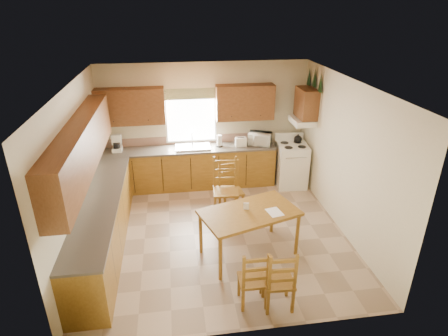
{
  "coord_description": "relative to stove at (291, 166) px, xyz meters",
  "views": [
    {
      "loc": [
        -0.72,
        -5.67,
        3.9
      ],
      "look_at": [
        0.15,
        0.3,
        1.15
      ],
      "focal_mm": 30.0,
      "sensor_mm": 36.0,
      "label": 1
    }
  ],
  "objects": [
    {
      "name": "lower_cab_left",
      "position": [
        -3.83,
        -1.83,
        -0.04
      ],
      "size": [
        0.6,
        3.6,
        0.88
      ],
      "primitive_type": "cube",
      "color": "brown",
      "rests_on": "floor"
    },
    {
      "name": "upper_cab_back_right",
      "position": [
        -1.02,
        0.4,
        1.38
      ],
      "size": [
        1.25,
        0.33,
        0.75
      ],
      "primitive_type": "cube",
      "color": "brown",
      "rests_on": "wall_back"
    },
    {
      "name": "toaster",
      "position": [
        -1.12,
        0.24,
        0.54
      ],
      "size": [
        0.24,
        0.15,
        0.19
      ],
      "primitive_type": "cube",
      "rotation": [
        0.0,
        0.0,
        0.02
      ],
      "color": "white",
      "rests_on": "counter_back"
    },
    {
      "name": "range_hood",
      "position": [
        0.15,
        -0.03,
        1.04
      ],
      "size": [
        0.44,
        0.62,
        0.12
      ],
      "primitive_type": "cube",
      "color": "white",
      "rests_on": "wall_right"
    },
    {
      "name": "pine_decal_a",
      "position": [
        0.33,
        -0.35,
        1.9
      ],
      "size": [
        0.22,
        0.22,
        0.36
      ],
      "primitive_type": "cone",
      "color": "black",
      "rests_on": "wall_right"
    },
    {
      "name": "coffeemaker",
      "position": [
        -3.78,
        0.31,
        0.61
      ],
      "size": [
        0.23,
        0.26,
        0.32
      ],
      "primitive_type": "cube",
      "rotation": [
        0.0,
        0.0,
        0.19
      ],
      "color": "white",
      "rests_on": "counter_back"
    },
    {
      "name": "chair_near_right",
      "position": [
        -1.3,
        -3.54,
        0.0
      ],
      "size": [
        0.42,
        0.4,
        0.95
      ],
      "primitive_type": "cube",
      "rotation": [
        0.0,
        0.0,
        3.09
      ],
      "color": "brown",
      "rests_on": "floor"
    },
    {
      "name": "dining_table",
      "position": [
        -1.46,
        -2.35,
        -0.07
      ],
      "size": [
        1.71,
        1.29,
        0.81
      ],
      "primitive_type": "cube",
      "rotation": [
        0.0,
        0.0,
        0.32
      ],
      "color": "brown",
      "rests_on": "floor"
    },
    {
      "name": "table_paper",
      "position": [
        -1.07,
        -2.43,
        0.34
      ],
      "size": [
        0.27,
        0.32,
        0.0
      ],
      "primitive_type": "cube",
      "rotation": [
        0.0,
        0.0,
        0.21
      ],
      "color": "white",
      "rests_on": "dining_table"
    },
    {
      "name": "upper_cab_back_left",
      "position": [
        -3.43,
        0.4,
        1.38
      ],
      "size": [
        1.41,
        0.33,
        0.75
      ],
      "primitive_type": "cube",
      "color": "brown",
      "rests_on": "wall_back"
    },
    {
      "name": "table_card",
      "position": [
        -1.5,
        -2.28,
        0.39
      ],
      "size": [
        0.09,
        0.03,
        0.12
      ],
      "primitive_type": "cube",
      "rotation": [
        0.0,
        0.0,
        -0.17
      ],
      "color": "white",
      "rests_on": "dining_table"
    },
    {
      "name": "window_pane",
      "position": [
        -2.18,
        0.53,
        1.07
      ],
      "size": [
        1.05,
        0.01,
        1.1
      ],
      "primitive_type": "cube",
      "color": "white",
      "rests_on": "wall_back"
    },
    {
      "name": "paper_towel",
      "position": [
        -1.59,
        0.28,
        0.57
      ],
      "size": [
        0.14,
        0.14,
        0.26
      ],
      "primitive_type": "cylinder",
      "rotation": [
        0.0,
        0.0,
        0.27
      ],
      "color": "white",
      "rests_on": "counter_back"
    },
    {
      "name": "counter_back",
      "position": [
        -2.25,
        0.27,
        0.42
      ],
      "size": [
        3.75,
        0.63,
        0.04
      ],
      "primitive_type": "cube",
      "color": "#4E473F",
      "rests_on": "lower_cab_back"
    },
    {
      "name": "window_valance",
      "position": [
        -2.18,
        0.51,
        1.57
      ],
      "size": [
        1.19,
        0.01,
        0.24
      ],
      "primitive_type": "cube",
      "color": "#3A5726",
      "rests_on": "wall_back"
    },
    {
      "name": "stove",
      "position": [
        0.0,
        0.0,
        0.0
      ],
      "size": [
        0.7,
        0.72,
        0.95
      ],
      "primitive_type": "cube",
      "rotation": [
        0.0,
        0.0,
        -0.09
      ],
      "color": "white",
      "rests_on": "floor"
    },
    {
      "name": "wall_front",
      "position": [
        -1.88,
        -3.93,
        0.87
      ],
      "size": [
        4.5,
        4.5,
        0.0
      ],
      "primitive_type": "plane",
      "color": "beige",
      "rests_on": "floor"
    },
    {
      "name": "counter_left",
      "position": [
        -3.83,
        -1.83,
        0.42
      ],
      "size": [
        0.63,
        3.6,
        0.04
      ],
      "primitive_type": "cube",
      "color": "#4E473F",
      "rests_on": "lower_cab_left"
    },
    {
      "name": "floor",
      "position": [
        -1.88,
        -1.68,
        -0.48
      ],
      "size": [
        4.5,
        4.5,
        0.0
      ],
      "primitive_type": "plane",
      "color": "tan",
      "rests_on": "ground"
    },
    {
      "name": "wall_right",
      "position": [
        0.37,
        -1.68,
        0.87
      ],
      "size": [
        4.5,
        4.5,
        0.0
      ],
      "primitive_type": "plane",
      "color": "beige",
      "rests_on": "floor"
    },
    {
      "name": "chair_far_right",
      "position": [
        -1.65,
        -1.04,
        0.09
      ],
      "size": [
        0.51,
        0.49,
        1.13
      ],
      "primitive_type": "cube",
      "rotation": [
        0.0,
        0.0,
        -0.09
      ],
      "color": "brown",
      "rests_on": "floor"
    },
    {
      "name": "pine_decal_b",
      "position": [
        0.33,
        -0.03,
        1.94
      ],
      "size": [
        0.22,
        0.22,
        0.36
      ],
      "primitive_type": "cone",
      "color": "black",
      "rests_on": "wall_right"
    },
    {
      "name": "chair_far_left",
      "position": [
        -1.53,
        -0.96,
        0.04
      ],
      "size": [
        0.49,
        0.47,
        1.02
      ],
      "primitive_type": "cube",
      "rotation": [
        0.0,
        0.0,
        0.16
      ],
      "color": "brown",
      "rests_on": "floor"
    },
    {
      "name": "pine_decal_c",
      "position": [
        0.33,
        0.29,
        1.9
      ],
      "size": [
        0.22,
        0.22,
        0.36
      ],
      "primitive_type": "cone",
      "color": "black",
      "rests_on": "wall_right"
    },
    {
      "name": "ceiling",
      "position": [
        -1.88,
        -1.68,
        2.22
      ],
      "size": [
        4.5,
        4.5,
        0.0
      ],
      "primitive_type": "plane",
      "color": "brown",
      "rests_on": "floor"
    },
    {
      "name": "sink_basin",
      "position": [
        -2.18,
        0.27,
        0.46
      ],
      "size": [
        0.75,
        0.45,
        0.04
      ],
      "primitive_type": "cube",
      "color": "silver",
      "rests_on": "counter_back"
    },
    {
      "name": "upper_cab_stove",
      "position": [
        0.2,
        -0.03,
        1.42
      ],
      "size": [
        0.33,
        0.62,
        0.62
      ],
      "primitive_type": "cube",
      "color": "brown",
      "rests_on": "wall_right"
    },
    {
      "name": "backsplash",
      "position": [
        -2.25,
        0.56,
        0.53
      ],
      "size": [
        3.75,
        0.01,
        0.18
      ],
      "primitive_type": "cube",
      "color": "#8A6653",
      "rests_on": "counter_back"
    },
    {
      "name": "microwave",
      "position": [
        -0.69,
        0.26,
        0.58
      ],
      "size": [
        0.55,
        0.48,
        0.27
      ],
      "primitive_type": "imported",
      "rotation": [
        0.0,
        0.0,
        -0.41
      ],
      "color": "white",
      "rests_on": "counter_back"
    },
    {
      "name": "chair_near_left",
      "position": [
        -1.63,
        -3.44,
        -0.02
      ],
      "size": [
        0.38,
        0.37,
        0.91
      ],
      "primitive_type": "cube",
      "rotation": [
        0.0,
        0.0,
        3.14
      ],
      "color": "brown",
      "rests_on": "floor"
    },
    {
      "name": "window_frame",
      "position": [
        -2.18,
        0.54,
        1.07
      ],
      "size": [
        1.13,
        0.02,
        1.18
      ],
      "primitive_type": "cube",
      "color": "white",
      "rests_on": "wall_back"
    },
    {
      "name": "upper_cab_left",
      "position": [
        -3.96,
        -1.83,
        1.38
      ],
      "size": [
        0.33,
        3.6,
        0.75
      ],
      "primitive_type": "cube",
      "color": "brown",
      "rests_on": "wall_left"
    },
    {
      "name": "wall_back",
      "position": [
        -1.88,
        0.57,
        0.87
      ],
      "size": [
        4.5,
        4.5,
        0.0
      ],
      "primitive_type": "plane",
      "color": "beige",
      "rests_on": "floor"
    },
    {
      "name": "wall_left",
      "position": [
        -4.13,
        -1.68,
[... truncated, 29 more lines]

